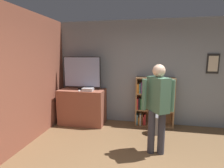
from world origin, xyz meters
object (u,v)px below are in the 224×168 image
(bookshelf, at_px, (150,102))
(waste_bin, at_px, (156,125))
(person, at_px, (158,102))
(television, at_px, (82,73))
(game_console, at_px, (88,89))

(bookshelf, xyz_separation_m, waste_bin, (0.14, -0.47, -0.41))
(person, bearing_deg, waste_bin, 144.29)
(television, bearing_deg, person, -32.17)
(game_console, xyz_separation_m, person, (1.65, -0.99, 0.03))
(television, distance_m, waste_bin, 2.25)
(television, distance_m, person, 2.23)
(person, bearing_deg, television, -154.40)
(bookshelf, bearing_deg, television, -174.66)
(waste_bin, bearing_deg, bookshelf, 106.47)
(bookshelf, height_order, waste_bin, bookshelf)
(television, height_order, person, television)
(television, relative_size, person, 0.60)
(person, distance_m, waste_bin, 1.16)
(television, xyz_separation_m, person, (1.86, -1.17, -0.38))
(person, xyz_separation_m, waste_bin, (0.05, 0.87, -0.77))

